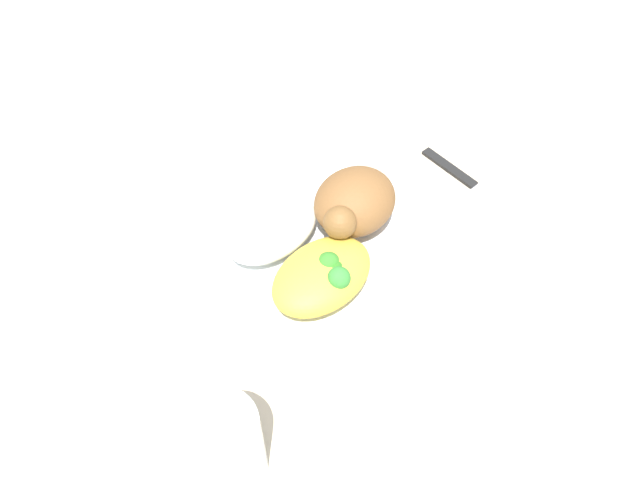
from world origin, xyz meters
TOP-DOWN VIEW (x-y plane):
  - ground_plane at (0.00, 0.00)m, footprint 2.00×2.00m
  - plate at (0.00, 0.00)m, footprint 0.26×0.26m
  - roasted_chicken at (-0.05, 0.01)m, footprint 0.10×0.08m
  - rice_pile at (0.03, -0.04)m, footprint 0.11×0.07m
  - mac_cheese_with_broccoli at (0.03, 0.04)m, footprint 0.11×0.08m
  - fork at (-0.16, 0.02)m, footprint 0.02×0.14m
  - knife at (-0.20, 0.05)m, footprint 0.03×0.19m
  - water_glass at (0.21, 0.11)m, footprint 0.06×0.06m
  - napkin at (0.19, -0.09)m, footprint 0.08×0.11m

SIDE VIEW (x-z plane):
  - ground_plane at x=0.00m, z-range 0.00..0.00m
  - napkin at x=0.19m, z-range 0.00..0.00m
  - fork at x=-0.16m, z-range 0.00..0.01m
  - knife at x=-0.20m, z-range 0.00..0.01m
  - plate at x=0.00m, z-range 0.00..0.01m
  - rice_pile at x=0.03m, z-range 0.01..0.05m
  - mac_cheese_with_broccoli at x=0.03m, z-range 0.01..0.06m
  - roasted_chicken at x=-0.05m, z-range 0.02..0.08m
  - water_glass at x=0.21m, z-range 0.00..0.09m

